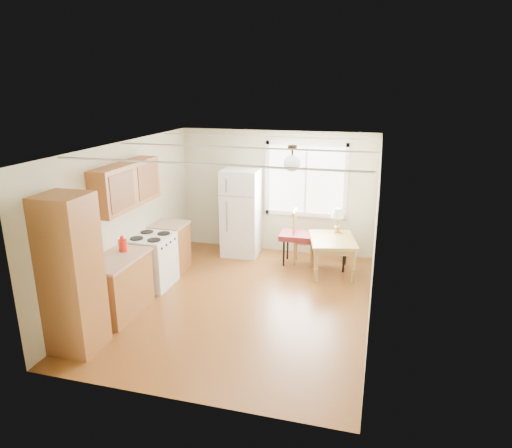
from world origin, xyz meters
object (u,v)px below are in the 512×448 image
at_px(bench, 315,238).
at_px(chair, 299,233).
at_px(refrigerator, 241,212).
at_px(dining_table, 332,244).

bearing_deg(bench, chair, 167.94).
xyz_separation_m(refrigerator, dining_table, (1.90, -0.52, -0.32)).
xyz_separation_m(dining_table, chair, (-0.68, 0.30, 0.05)).
bearing_deg(bench, dining_table, -37.33).
bearing_deg(chair, refrigerator, 167.19).
bearing_deg(dining_table, refrigerator, 151.75).
height_order(refrigerator, chair, refrigerator).
distance_m(dining_table, chair, 0.74).
distance_m(bench, chair, 0.34).
bearing_deg(refrigerator, bench, -12.45).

